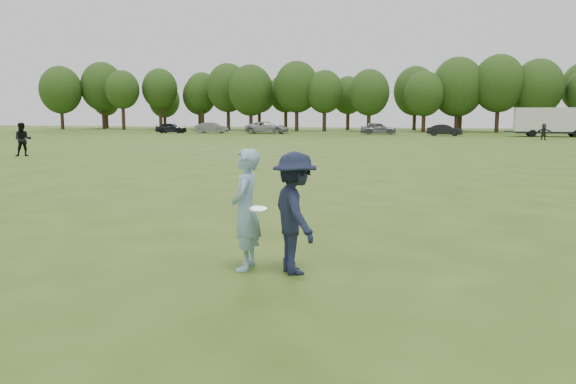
% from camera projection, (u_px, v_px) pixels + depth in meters
% --- Properties ---
extents(ground, '(200.00, 200.00, 0.00)m').
position_uv_depth(ground, '(324.00, 264.00, 9.05)').
color(ground, '#344C15').
rests_on(ground, ground).
extents(thrower, '(0.55, 0.75, 1.88)m').
position_uv_depth(thrower, '(246.00, 210.00, 8.68)').
color(thrower, '#87B2D0').
rests_on(thrower, ground).
extents(defender, '(1.24, 1.38, 1.86)m').
position_uv_depth(defender, '(295.00, 213.00, 8.46)').
color(defender, '#181E35').
rests_on(defender, ground).
extents(player_far_a, '(1.21, 1.15, 1.96)m').
position_uv_depth(player_far_a, '(23.00, 139.00, 32.63)').
color(player_far_a, black).
rests_on(player_far_a, ground).
extents(player_far_d, '(1.55, 1.01, 1.60)m').
position_uv_depth(player_far_d, '(544.00, 132.00, 53.57)').
color(player_far_d, '#292929').
rests_on(player_far_d, ground).
extents(car_a, '(4.20, 2.00, 1.38)m').
position_uv_depth(car_a, '(171.00, 128.00, 74.58)').
color(car_a, black).
rests_on(car_a, ground).
extents(car_b, '(4.40, 1.74, 1.43)m').
position_uv_depth(car_b, '(212.00, 128.00, 74.15)').
color(car_b, slate).
rests_on(car_b, ground).
extents(car_c, '(5.82, 3.04, 1.57)m').
position_uv_depth(car_c, '(267.00, 128.00, 72.58)').
color(car_c, '#A1A0A4').
rests_on(car_c, ground).
extents(car_e, '(4.62, 2.35, 1.51)m').
position_uv_depth(car_e, '(378.00, 128.00, 69.29)').
color(car_e, slate).
rests_on(car_e, ground).
extents(car_f, '(4.12, 1.91, 1.31)m').
position_uv_depth(car_f, '(445.00, 130.00, 64.94)').
color(car_f, black).
rests_on(car_f, ground).
extents(disc_in_play, '(0.28, 0.28, 0.07)m').
position_uv_depth(disc_in_play, '(258.00, 209.00, 8.34)').
color(disc_in_play, white).
rests_on(disc_in_play, ground).
extents(cargo_trailer, '(9.00, 2.75, 3.20)m').
position_uv_depth(cargo_trailer, '(553.00, 121.00, 61.86)').
color(cargo_trailer, white).
rests_on(cargo_trailer, ground).
extents(treeline, '(130.35, 18.39, 11.74)m').
position_uv_depth(treeline, '(457.00, 88.00, 80.69)').
color(treeline, '#332114').
rests_on(treeline, ground).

